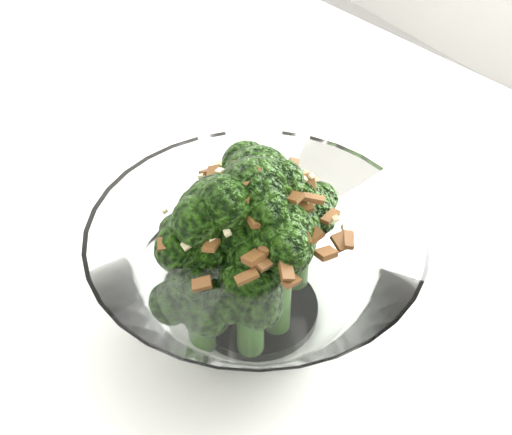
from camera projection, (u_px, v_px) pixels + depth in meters
broccoli_dish at (255, 262)px, 0.47m from camera, size 0.22×0.22×0.13m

